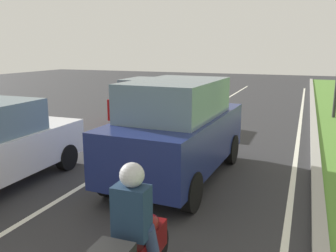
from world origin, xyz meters
TOP-DOWN VIEW (x-y plane):
  - ground_plane at (0.00, 14.00)m, footprint 60.00×60.00m
  - lane_line_center at (-0.70, 14.00)m, footprint 0.12×32.00m
  - lane_line_right_edge at (3.60, 14.00)m, footprint 0.12×32.00m
  - curb_right at (4.10, 14.00)m, footprint 0.24×48.00m
  - car_suv_ahead at (1.08, 8.65)m, footprint 2.11×4.57m
  - car_hatchback_far at (-2.32, 14.36)m, footprint 1.74×3.70m
  - rider_person at (2.02, 4.60)m, footprint 0.51×0.41m

SIDE VIEW (x-z plane):
  - ground_plane at x=0.00m, z-range 0.00..0.00m
  - lane_line_center at x=-0.70m, z-range 0.00..0.01m
  - lane_line_right_edge at x=3.60m, z-range 0.00..0.01m
  - curb_right at x=4.10m, z-range 0.00..0.12m
  - car_hatchback_far at x=-2.32m, z-range -0.01..1.77m
  - car_suv_ahead at x=1.08m, z-range 0.03..2.31m
  - rider_person at x=2.02m, z-range 0.61..1.77m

